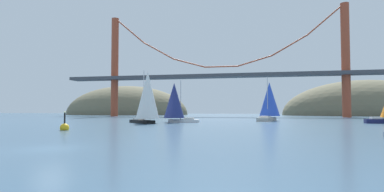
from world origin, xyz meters
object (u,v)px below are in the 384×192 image
(sailboat_navy_sail, at_px, (175,101))
(sailboat_blue_spinnaker, at_px, (269,101))
(sailboat_white_mainsail, at_px, (147,96))
(channel_buoy, at_px, (65,127))

(sailboat_navy_sail, bearing_deg, sailboat_blue_spinnaker, 36.62)
(sailboat_blue_spinnaker, bearing_deg, sailboat_white_mainsail, -139.12)
(sailboat_navy_sail, xyz_separation_m, channel_buoy, (-7.21, -25.77, -3.87))
(sailboat_blue_spinnaker, xyz_separation_m, channel_buoy, (-26.19, -39.87, -4.25))
(channel_buoy, bearing_deg, sailboat_blue_spinnaker, 56.70)
(sailboat_white_mainsail, bearing_deg, sailboat_blue_spinnaker, 40.88)
(channel_buoy, bearing_deg, sailboat_white_mainsail, 80.34)
(channel_buoy, bearing_deg, sailboat_navy_sail, 74.36)
(sailboat_navy_sail, height_order, channel_buoy, sailboat_navy_sail)
(sailboat_navy_sail, distance_m, sailboat_white_mainsail, 6.80)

